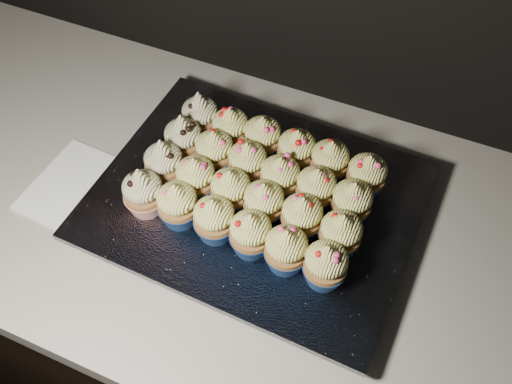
# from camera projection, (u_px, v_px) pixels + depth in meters

# --- Properties ---
(cabinet) EXTENTS (2.40, 0.60, 0.86)m
(cabinet) POSITION_uv_depth(u_px,v_px,m) (268.00, 338.00, 1.29)
(cabinet) COLOR black
(cabinet) RESTS_ON ground
(worktop) EXTENTS (2.44, 0.64, 0.04)m
(worktop) POSITION_uv_depth(u_px,v_px,m) (273.00, 228.00, 0.93)
(worktop) COLOR beige
(worktop) RESTS_ON cabinet
(napkin) EXTENTS (0.18, 0.18, 0.00)m
(napkin) POSITION_uv_depth(u_px,v_px,m) (83.00, 190.00, 0.95)
(napkin) COLOR white
(napkin) RESTS_ON worktop
(baking_tray) EXTENTS (0.47, 0.36, 0.02)m
(baking_tray) POSITION_uv_depth(u_px,v_px,m) (256.00, 207.00, 0.91)
(baking_tray) COLOR black
(baking_tray) RESTS_ON worktop
(foil_lining) EXTENTS (0.51, 0.40, 0.01)m
(foil_lining) POSITION_uv_depth(u_px,v_px,m) (256.00, 200.00, 0.90)
(foil_lining) COLOR silver
(foil_lining) RESTS_ON baking_tray
(cupcake_0) EXTENTS (0.06, 0.06, 0.10)m
(cupcake_0) POSITION_uv_depth(u_px,v_px,m) (143.00, 192.00, 0.85)
(cupcake_0) COLOR #B21F18
(cupcake_0) RESTS_ON foil_lining
(cupcake_1) EXTENTS (0.06, 0.06, 0.08)m
(cupcake_1) POSITION_uv_depth(u_px,v_px,m) (178.00, 204.00, 0.84)
(cupcake_1) COLOR navy
(cupcake_1) RESTS_ON foil_lining
(cupcake_2) EXTENTS (0.06, 0.06, 0.08)m
(cupcake_2) POSITION_uv_depth(u_px,v_px,m) (214.00, 219.00, 0.83)
(cupcake_2) COLOR navy
(cupcake_2) RESTS_ON foil_lining
(cupcake_3) EXTENTS (0.06, 0.06, 0.08)m
(cupcake_3) POSITION_uv_depth(u_px,v_px,m) (251.00, 233.00, 0.81)
(cupcake_3) COLOR navy
(cupcake_3) RESTS_ON foil_lining
(cupcake_4) EXTENTS (0.06, 0.06, 0.08)m
(cupcake_4) POSITION_uv_depth(u_px,v_px,m) (286.00, 249.00, 0.80)
(cupcake_4) COLOR navy
(cupcake_4) RESTS_ON foil_lining
(cupcake_5) EXTENTS (0.06, 0.06, 0.08)m
(cupcake_5) POSITION_uv_depth(u_px,v_px,m) (326.00, 265.00, 0.78)
(cupcake_5) COLOR navy
(cupcake_5) RESTS_ON foil_lining
(cupcake_6) EXTENTS (0.06, 0.06, 0.10)m
(cupcake_6) POSITION_uv_depth(u_px,v_px,m) (164.00, 163.00, 0.89)
(cupcake_6) COLOR #B21F18
(cupcake_6) RESTS_ON foil_lining
(cupcake_7) EXTENTS (0.06, 0.06, 0.08)m
(cupcake_7) POSITION_uv_depth(u_px,v_px,m) (196.00, 178.00, 0.87)
(cupcake_7) COLOR navy
(cupcake_7) RESTS_ON foil_lining
(cupcake_8) EXTENTS (0.06, 0.06, 0.08)m
(cupcake_8) POSITION_uv_depth(u_px,v_px,m) (231.00, 190.00, 0.86)
(cupcake_8) COLOR navy
(cupcake_8) RESTS_ON foil_lining
(cupcake_9) EXTENTS (0.06, 0.06, 0.08)m
(cupcake_9) POSITION_uv_depth(u_px,v_px,m) (264.00, 203.00, 0.84)
(cupcake_9) COLOR navy
(cupcake_9) RESTS_ON foil_lining
(cupcake_10) EXTENTS (0.06, 0.06, 0.08)m
(cupcake_10) POSITION_uv_depth(u_px,v_px,m) (302.00, 217.00, 0.83)
(cupcake_10) COLOR navy
(cupcake_10) RESTS_ON foil_lining
(cupcake_11) EXTENTS (0.06, 0.06, 0.08)m
(cupcake_11) POSITION_uv_depth(u_px,v_px,m) (340.00, 234.00, 0.81)
(cupcake_11) COLOR navy
(cupcake_11) RESTS_ON foil_lining
(cupcake_12) EXTENTS (0.06, 0.06, 0.10)m
(cupcake_12) POSITION_uv_depth(u_px,v_px,m) (184.00, 139.00, 0.92)
(cupcake_12) COLOR #B21F18
(cupcake_12) RESTS_ON foil_lining
(cupcake_13) EXTENTS (0.06, 0.06, 0.08)m
(cupcake_13) POSITION_uv_depth(u_px,v_px,m) (215.00, 151.00, 0.90)
(cupcake_13) COLOR navy
(cupcake_13) RESTS_ON foil_lining
(cupcake_14) EXTENTS (0.06, 0.06, 0.08)m
(cupcake_14) POSITION_uv_depth(u_px,v_px,m) (247.00, 163.00, 0.89)
(cupcake_14) COLOR navy
(cupcake_14) RESTS_ON foil_lining
(cupcake_15) EXTENTS (0.06, 0.06, 0.08)m
(cupcake_15) POSITION_uv_depth(u_px,v_px,m) (280.00, 177.00, 0.87)
(cupcake_15) COLOR navy
(cupcake_15) RESTS_ON foil_lining
(cupcake_16) EXTENTS (0.06, 0.06, 0.08)m
(cupcake_16) POSITION_uv_depth(u_px,v_px,m) (316.00, 189.00, 0.86)
(cupcake_16) COLOR navy
(cupcake_16) RESTS_ON foil_lining
(cupcake_17) EXTENTS (0.06, 0.06, 0.08)m
(cupcake_17) POSITION_uv_depth(u_px,v_px,m) (352.00, 202.00, 0.84)
(cupcake_17) COLOR navy
(cupcake_17) RESTS_ON foil_lining
(cupcake_18) EXTENTS (0.06, 0.06, 0.10)m
(cupcake_18) POSITION_uv_depth(u_px,v_px,m) (200.00, 116.00, 0.95)
(cupcake_18) COLOR #B21F18
(cupcake_18) RESTS_ON foil_lining
(cupcake_19) EXTENTS (0.06, 0.06, 0.08)m
(cupcake_19) POSITION_uv_depth(u_px,v_px,m) (231.00, 129.00, 0.93)
(cupcake_19) COLOR navy
(cupcake_19) RESTS_ON foil_lining
(cupcake_20) EXTENTS (0.06, 0.06, 0.08)m
(cupcake_20) POSITION_uv_depth(u_px,v_px,m) (263.00, 137.00, 0.92)
(cupcake_20) COLOR navy
(cupcake_20) RESTS_ON foil_lining
(cupcake_21) EXTENTS (0.06, 0.06, 0.08)m
(cupcake_21) POSITION_uv_depth(u_px,v_px,m) (296.00, 150.00, 0.91)
(cupcake_21) COLOR navy
(cupcake_21) RESTS_ON foil_lining
(cupcake_22) EXTENTS (0.06, 0.06, 0.08)m
(cupcake_22) POSITION_uv_depth(u_px,v_px,m) (330.00, 161.00, 0.89)
(cupcake_22) COLOR navy
(cupcake_22) RESTS_ON foil_lining
(cupcake_23) EXTENTS (0.06, 0.06, 0.08)m
(cupcake_23) POSITION_uv_depth(u_px,v_px,m) (366.00, 175.00, 0.88)
(cupcake_23) COLOR navy
(cupcake_23) RESTS_ON foil_lining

